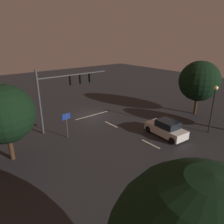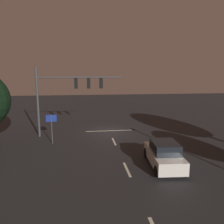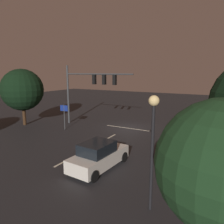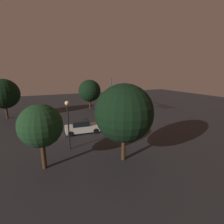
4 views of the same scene
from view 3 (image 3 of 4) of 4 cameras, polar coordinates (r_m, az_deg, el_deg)
The scene contains 10 objects.
ground_plane at distance 23.14m, azimuth 4.25°, elevation -4.21°, with size 80.00×80.00×0.00m, color #232326.
traffic_signal_assembly at distance 23.24m, azimuth -6.10°, elevation 7.31°, with size 8.23×0.47×6.64m.
lane_dash_far at distance 19.72m, azimuth -0.69°, elevation -6.82°, with size 2.20×0.16×0.01m, color beige.
lane_dash_mid at distance 15.13m, azimuth -12.32°, elevation -12.66°, with size 2.20×0.16×0.01m, color beige.
stop_bar at distance 22.99m, azimuth 4.08°, elevation -4.29°, with size 5.00×0.16×0.01m, color beige.
car_approaching at distance 13.57m, azimuth -3.59°, elevation -11.60°, with size 2.20×4.48×1.70m.
street_lamp_left_kerb at distance 8.92m, azimuth 10.86°, elevation -5.23°, with size 0.44×0.44×5.03m.
route_sign at distance 22.51m, azimuth -12.66°, elevation 0.06°, with size 0.90×0.15×2.61m.
tree_left_far at distance 6.08m, azimuth 27.74°, elevation -12.80°, with size 3.40×3.40×5.36m.
tree_right_far at distance 25.70m, azimuth -22.87°, elevation 5.47°, with size 4.60×4.60×6.28m.
Camera 3 is at (-9.34, 20.32, 5.94)m, focal length 34.20 mm.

